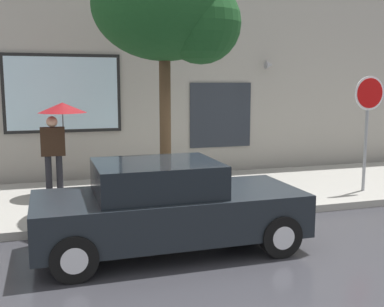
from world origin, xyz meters
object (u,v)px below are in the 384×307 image
stop_sign (368,110)px  street_tree (172,10)px  pedestrian_with_umbrella (59,122)px  parked_car (167,207)px

stop_sign → street_tree: bearing=177.9°
pedestrian_with_umbrella → street_tree: 3.42m
street_tree → parked_car: bearing=-107.3°
pedestrian_with_umbrella → parked_car: bearing=-68.1°
street_tree → pedestrian_with_umbrella: bearing=144.5°
parked_car → stop_sign: bearing=20.9°
parked_car → stop_sign: size_ratio=1.58×
parked_car → street_tree: street_tree is taller
parked_car → street_tree: 3.97m
parked_car → stop_sign: stop_sign is taller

